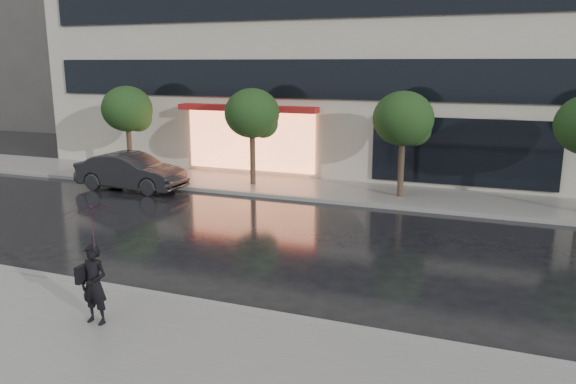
% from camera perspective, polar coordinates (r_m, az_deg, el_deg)
% --- Properties ---
extents(ground, '(120.00, 120.00, 0.00)m').
position_cam_1_polar(ground, '(13.22, -9.98, -9.21)').
color(ground, black).
rests_on(ground, ground).
extents(sidewalk_near, '(60.00, 4.50, 0.12)m').
position_cam_1_polar(sidewalk_near, '(10.82, -19.18, -14.66)').
color(sidewalk_near, slate).
rests_on(sidewalk_near, ground).
extents(sidewalk_far, '(60.00, 3.50, 0.12)m').
position_cam_1_polar(sidewalk_far, '(22.20, 3.76, 0.22)').
color(sidewalk_far, slate).
rests_on(sidewalk_far, ground).
extents(curb_near, '(60.00, 0.25, 0.14)m').
position_cam_1_polar(curb_near, '(12.42, -12.41, -10.47)').
color(curb_near, gray).
rests_on(curb_near, ground).
extents(curb_far, '(60.00, 0.25, 0.14)m').
position_cam_1_polar(curb_far, '(20.58, 2.28, -0.75)').
color(curb_far, gray).
rests_on(curb_far, ground).
extents(bg_building_left, '(14.00, 10.00, 12.00)m').
position_cam_1_polar(bg_building_left, '(50.15, -22.81, 13.20)').
color(bg_building_left, '#59544F').
rests_on(bg_building_left, ground).
extents(tree_far_west, '(2.20, 2.20, 3.99)m').
position_cam_1_polar(tree_far_west, '(25.68, -15.87, 7.96)').
color(tree_far_west, '#33261C').
rests_on(tree_far_west, ground).
extents(tree_mid_west, '(2.20, 2.20, 3.99)m').
position_cam_1_polar(tree_mid_west, '(22.60, -3.50, 7.81)').
color(tree_mid_west, '#33261C').
rests_on(tree_mid_west, ground).
extents(tree_mid_east, '(2.20, 2.20, 3.99)m').
position_cam_1_polar(tree_mid_east, '(20.82, 11.80, 7.12)').
color(tree_mid_east, '#33261C').
rests_on(tree_mid_east, ground).
extents(parked_car, '(4.48, 1.60, 1.47)m').
position_cam_1_polar(parked_car, '(23.16, -15.65, 2.01)').
color(parked_car, black).
rests_on(parked_car, ground).
extents(pedestrian_with_umbrella, '(1.04, 1.06, 2.33)m').
position_cam_1_polar(pedestrian_with_umbrella, '(10.99, -19.25, -4.93)').
color(pedestrian_with_umbrella, black).
rests_on(pedestrian_with_umbrella, sidewalk_near).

